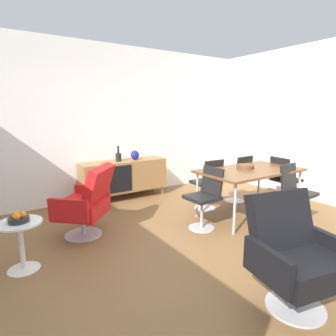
{
  "coord_description": "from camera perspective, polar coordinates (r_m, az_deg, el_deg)",
  "views": [
    {
      "loc": [
        -1.84,
        -2.45,
        1.61
      ],
      "look_at": [
        0.19,
        0.64,
        0.87
      ],
      "focal_mm": 30.22,
      "sensor_mm": 36.0,
      "label": 1
    }
  ],
  "objects": [
    {
      "name": "dining_table",
      "position": [
        4.54,
        16.19,
        -0.78
      ],
      "size": [
        1.6,
        0.9,
        0.74
      ],
      "color": "brown",
      "rests_on": "ground_plane"
    },
    {
      "name": "wooden_bowl_on_table",
      "position": [
        4.57,
        15.39,
        0.28
      ],
      "size": [
        0.26,
        0.26,
        0.06
      ],
      "primitive_type": "cylinder",
      "color": "brown",
      "rests_on": "dining_table"
    },
    {
      "name": "wall_back",
      "position": [
        5.38,
        -13.49,
        8.75
      ],
      "size": [
        6.8,
        0.12,
        2.8
      ],
      "primitive_type": "cube",
      "color": "white",
      "rests_on": "ground_plane"
    },
    {
      "name": "ground_plane",
      "position": [
        3.46,
        3.26,
        -16.48
      ],
      "size": [
        8.32,
        8.32,
        0.0
      ],
      "primitive_type": "plane",
      "color": "brown"
    },
    {
      "name": "armchair_black_shell",
      "position": [
        2.65,
        23.96,
        -15.31
      ],
      "size": [
        0.81,
        0.76,
        0.95
      ],
      "color": "black",
      "rests_on": "ground_plane"
    },
    {
      "name": "dining_chair_back_left",
      "position": [
        4.72,
        8.1,
        -2.81
      ],
      "size": [
        0.41,
        0.43,
        0.86
      ],
      "color": "black",
      "rests_on": "ground_plane"
    },
    {
      "name": "side_table_round",
      "position": [
        3.34,
        -27.52,
        -12.79
      ],
      "size": [
        0.44,
        0.44,
        0.52
      ],
      "color": "white",
      "rests_on": "ground_plane"
    },
    {
      "name": "fruit_bowl",
      "position": [
        3.25,
        -27.91,
        -8.93
      ],
      "size": [
        0.2,
        0.2,
        0.11
      ],
      "color": "#262628",
      "rests_on": "side_table_round"
    },
    {
      "name": "dining_chair_near_window",
      "position": [
        3.98,
        7.56,
        -5.5
      ],
      "size": [
        0.44,
        0.41,
        0.86
      ],
      "color": "black",
      "rests_on": "ground_plane"
    },
    {
      "name": "dining_chair_front_right",
      "position": [
        4.54,
        24.26,
        -4.3
      ],
      "size": [
        0.43,
        0.45,
        0.86
      ],
      "color": "black",
      "rests_on": "ground_plane"
    },
    {
      "name": "lounge_chair_red",
      "position": [
        3.83,
        -16.12,
        -6.54
      ],
      "size": [
        0.91,
        0.91,
        0.95
      ],
      "color": "red",
      "rests_on": "ground_plane"
    },
    {
      "name": "vase_cobalt",
      "position": [
        5.23,
        -9.96,
        2.29
      ],
      "size": [
        0.1,
        0.1,
        0.28
      ],
      "color": "black",
      "rests_on": "sideboard"
    },
    {
      "name": "vase_sculptural_dark",
      "position": [
        5.37,
        -6.69,
        2.61
      ],
      "size": [
        0.16,
        0.16,
        0.17
      ],
      "color": "navy",
      "rests_on": "sideboard"
    },
    {
      "name": "dining_chair_far_end",
      "position": [
        5.28,
        22.33,
        -2.05
      ],
      "size": [
        0.45,
        0.43,
        0.86
      ],
      "color": "black",
      "rests_on": "ground_plane"
    },
    {
      "name": "sideboard",
      "position": [
        5.34,
        -8.92,
        -1.52
      ],
      "size": [
        1.6,
        0.45,
        0.72
      ],
      "color": "olive",
      "rests_on": "ground_plane"
    },
    {
      "name": "dining_chair_back_right",
      "position": [
        5.2,
        13.93,
        -1.71
      ],
      "size": [
        0.42,
        0.44,
        0.86
      ],
      "color": "black",
      "rests_on": "ground_plane"
    }
  ]
}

